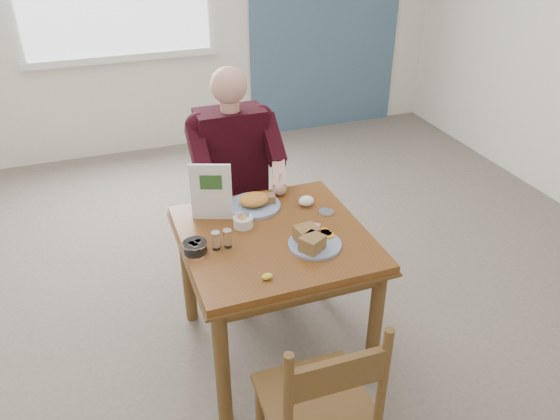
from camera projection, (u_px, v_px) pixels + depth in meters
name	position (u px, v px, depth m)	size (l,w,h in m)	color
floor	(275.00, 345.00, 3.09)	(6.00, 6.00, 0.00)	#61574F
lemon_wedge	(267.00, 276.00, 2.39)	(0.05, 0.04, 0.03)	yellow
napkin	(306.00, 201.00, 2.94)	(0.08, 0.07, 0.05)	white
metal_dish	(326.00, 212.00, 2.88)	(0.08, 0.08, 0.01)	silver
table	(274.00, 252.00, 2.76)	(0.92, 0.92, 0.75)	brown
chair_far	(233.00, 206.00, 3.49)	(0.42, 0.42, 0.95)	brown
chair_near	(320.00, 408.00, 2.13)	(0.43, 0.43, 0.95)	brown
diner	(235.00, 165.00, 3.25)	(0.53, 0.56, 1.39)	gray
near_plate	(312.00, 240.00, 2.60)	(0.34, 0.34, 0.09)	white
far_plate	(255.00, 202.00, 2.93)	(0.34, 0.34, 0.08)	white
caddy	(243.00, 222.00, 2.76)	(0.11, 0.11, 0.07)	white
shakers	(222.00, 239.00, 2.58)	(0.10, 0.04, 0.09)	white
creamer	(195.00, 247.00, 2.56)	(0.12, 0.12, 0.05)	white
menu	(211.00, 192.00, 2.76)	(0.20, 0.09, 0.31)	white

